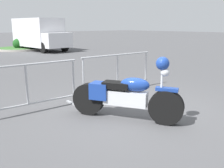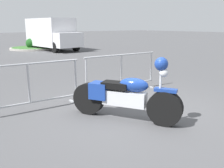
{
  "view_description": "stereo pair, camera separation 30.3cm",
  "coord_description": "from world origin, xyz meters",
  "px_view_note": "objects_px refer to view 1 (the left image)",
  "views": [
    {
      "loc": [
        -3.83,
        -3.61,
        1.85
      ],
      "look_at": [
        -0.46,
        0.16,
        0.65
      ],
      "focal_mm": 40.0,
      "sensor_mm": 36.0,
      "label": 1
    },
    {
      "loc": [
        -3.6,
        -3.8,
        1.85
      ],
      "look_at": [
        -0.46,
        0.16,
        0.65
      ],
      "focal_mm": 40.0,
      "sensor_mm": 36.0,
      "label": 2
    }
  ],
  "objects_px": {
    "crowd_barrier_near": "(27,88)",
    "delivery_van": "(40,33)",
    "crowd_barrier_far": "(118,72)",
    "motorcycle": "(125,95)"
  },
  "relations": [
    {
      "from": "motorcycle",
      "to": "crowd_barrier_near",
      "type": "distance_m",
      "value": 2.09
    },
    {
      "from": "crowd_barrier_near",
      "to": "delivery_van",
      "type": "height_order",
      "value": "delivery_van"
    },
    {
      "from": "crowd_barrier_far",
      "to": "delivery_van",
      "type": "distance_m",
      "value": 12.97
    },
    {
      "from": "crowd_barrier_far",
      "to": "delivery_van",
      "type": "relative_size",
      "value": 0.46
    },
    {
      "from": "crowd_barrier_near",
      "to": "delivery_van",
      "type": "bearing_deg",
      "value": 62.68
    },
    {
      "from": "crowd_barrier_near",
      "to": "crowd_barrier_far",
      "type": "distance_m",
      "value": 2.62
    },
    {
      "from": "delivery_van",
      "to": "crowd_barrier_far",
      "type": "bearing_deg",
      "value": -20.73
    },
    {
      "from": "crowd_barrier_near",
      "to": "crowd_barrier_far",
      "type": "height_order",
      "value": "same"
    },
    {
      "from": "delivery_van",
      "to": "motorcycle",
      "type": "bearing_deg",
      "value": -23.71
    },
    {
      "from": "crowd_barrier_near",
      "to": "motorcycle",
      "type": "bearing_deg",
      "value": -51.19
    }
  ]
}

